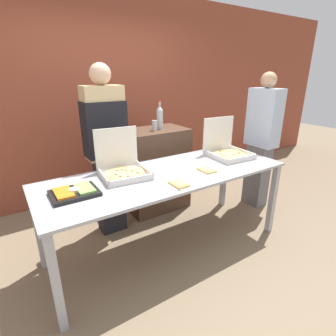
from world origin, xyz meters
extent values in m
plane|color=#847056|center=(0.00, 0.00, 0.00)|extent=(16.00, 16.00, 0.00)
cube|color=brown|center=(0.00, 1.70, 1.40)|extent=(10.00, 0.06, 2.80)
cube|color=#A8AAB2|center=(0.00, 0.00, 0.83)|extent=(2.40, 0.87, 0.02)
cube|color=#A8AAB2|center=(-1.15, -0.39, 0.41)|extent=(0.06, 0.06, 0.81)
cube|color=#A8AAB2|center=(1.15, -0.39, 0.41)|extent=(0.06, 0.06, 0.81)
cube|color=#A8AAB2|center=(-1.15, 0.39, 0.41)|extent=(0.06, 0.06, 0.81)
cube|color=#A8AAB2|center=(1.15, 0.39, 0.41)|extent=(0.06, 0.06, 0.81)
cube|color=silver|center=(-0.38, 0.15, 0.85)|extent=(0.46, 0.46, 0.02)
cube|color=silver|center=(-0.40, -0.05, 0.88)|extent=(0.41, 0.06, 0.04)
cube|color=silver|center=(-0.58, 0.17, 0.88)|extent=(0.06, 0.41, 0.04)
cube|color=silver|center=(-0.18, 0.13, 0.88)|extent=(0.06, 0.41, 0.04)
cube|color=silver|center=(-0.36, 0.36, 1.06)|extent=(0.41, 0.06, 0.39)
cylinder|color=#DBB26B|center=(-0.38, 0.15, 0.87)|extent=(0.37, 0.37, 0.02)
cylinder|color=#EFCC70|center=(-0.38, 0.15, 0.88)|extent=(0.31, 0.31, 0.00)
cylinder|color=#B22D23|center=(-0.32, 0.13, 0.88)|extent=(0.03, 0.03, 0.00)
cylinder|color=#B22D23|center=(-0.35, 0.19, 0.88)|extent=(0.03, 0.03, 0.00)
cylinder|color=#B22D23|center=(-0.37, 0.22, 0.88)|extent=(0.03, 0.03, 0.00)
cylinder|color=#B22D23|center=(-0.43, 0.22, 0.88)|extent=(0.03, 0.03, 0.00)
cylinder|color=#B22D23|center=(-0.48, 0.12, 0.88)|extent=(0.03, 0.03, 0.00)
cylinder|color=#B22D23|center=(-0.46, 0.06, 0.88)|extent=(0.03, 0.03, 0.00)
cylinder|color=#B22D23|center=(-0.40, 0.03, 0.88)|extent=(0.03, 0.03, 0.00)
cylinder|color=#B22D23|center=(-0.29, 0.07, 0.88)|extent=(0.03, 0.03, 0.00)
cube|color=silver|center=(0.85, 0.04, 0.85)|extent=(0.45, 0.45, 0.02)
cube|color=silver|center=(0.84, -0.17, 0.88)|extent=(0.42, 0.05, 0.04)
cube|color=silver|center=(0.65, 0.05, 0.88)|extent=(0.05, 0.42, 0.04)
cube|color=silver|center=(1.06, 0.02, 0.88)|extent=(0.05, 0.42, 0.04)
cube|color=silver|center=(0.87, 0.25, 1.06)|extent=(0.42, 0.05, 0.40)
cylinder|color=#DBB26B|center=(0.85, 0.04, 0.87)|extent=(0.37, 0.37, 0.02)
cylinder|color=#EFCC70|center=(0.85, 0.04, 0.88)|extent=(0.32, 0.32, 0.00)
cylinder|color=#B22D23|center=(0.98, 0.01, 0.88)|extent=(0.03, 0.03, 0.00)
cylinder|color=#B22D23|center=(0.93, 0.11, 0.88)|extent=(0.03, 0.03, 0.00)
cylinder|color=#B22D23|center=(0.82, 0.15, 0.88)|extent=(0.03, 0.03, 0.00)
cylinder|color=#B22D23|center=(0.77, 0.08, 0.88)|extent=(0.03, 0.03, 0.00)
cylinder|color=#B22D23|center=(0.72, 0.01, 0.88)|extent=(0.03, 0.03, 0.00)
cylinder|color=#B22D23|center=(0.85, -0.02, 0.88)|extent=(0.03, 0.03, 0.00)
cylinder|color=#B22D23|center=(0.93, -0.02, 0.88)|extent=(0.03, 0.03, 0.00)
cylinder|color=white|center=(-0.09, -0.30, 0.84)|extent=(0.21, 0.21, 0.01)
cube|color=#DBB26B|center=(-0.09, -0.30, 0.86)|extent=(0.12, 0.17, 0.02)
cube|color=#EFCC70|center=(-0.09, -0.31, 0.87)|extent=(0.09, 0.12, 0.01)
cylinder|color=white|center=(0.33, -0.18, 0.84)|extent=(0.23, 0.23, 0.01)
cube|color=#DBB26B|center=(0.33, -0.18, 0.86)|extent=(0.12, 0.17, 0.02)
cube|color=#EFCC70|center=(0.33, -0.19, 0.87)|extent=(0.09, 0.12, 0.01)
cube|color=black|center=(-0.87, 0.00, 0.85)|extent=(0.36, 0.28, 0.03)
cube|color=orange|center=(-0.96, 0.00, 0.88)|extent=(0.12, 0.22, 0.02)
cube|color=#8CC65B|center=(-0.79, 0.00, 0.88)|extent=(0.12, 0.22, 0.02)
cylinder|color=white|center=(-0.87, 0.00, 0.88)|extent=(0.08, 0.08, 0.02)
cube|color=#4C3323|center=(0.36, 0.84, 0.54)|extent=(0.79, 0.52, 1.07)
cylinder|color=#B7BCC1|center=(0.42, 0.84, 1.19)|extent=(0.08, 0.08, 0.23)
cone|color=#B7BCC1|center=(0.42, 0.84, 1.34)|extent=(0.08, 0.08, 0.06)
cylinder|color=#B7BCC1|center=(0.42, 0.84, 1.39)|extent=(0.03, 0.03, 0.04)
cylinder|color=red|center=(0.42, 0.84, 1.41)|extent=(0.03, 0.03, 0.01)
cylinder|color=silver|center=(0.31, 0.78, 1.14)|extent=(0.07, 0.07, 0.12)
cylinder|color=silver|center=(0.31, 0.78, 1.20)|extent=(0.06, 0.06, 0.00)
cube|color=black|center=(-0.36, 0.65, 0.44)|extent=(0.28, 0.20, 0.88)
cube|color=#D1B27F|center=(-0.36, 0.65, 1.25)|extent=(0.40, 0.22, 0.74)
cube|color=black|center=(-0.36, 0.65, 1.19)|extent=(0.42, 0.24, 0.57)
sphere|color=#D8AD8C|center=(-0.36, 0.65, 1.73)|extent=(0.21, 0.21, 0.21)
cube|color=slate|center=(1.56, 0.17, 0.42)|extent=(0.20, 0.28, 0.84)
cube|color=silver|center=(1.56, 0.17, 1.20)|extent=(0.22, 0.40, 0.72)
sphere|color=tan|center=(1.56, 0.17, 1.66)|extent=(0.19, 0.19, 0.19)
camera|label=1|loc=(-1.27, -1.96, 1.75)|focal=28.00mm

